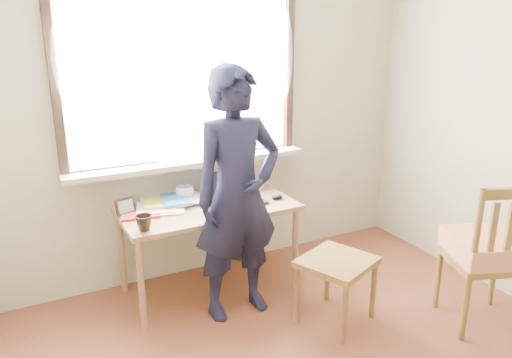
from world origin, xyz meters
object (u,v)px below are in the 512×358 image
work_chair (337,269)px  desk (208,215)px  side_chair (488,250)px  laptop (236,195)px  person (238,196)px  mug_white (185,193)px  mug_dark (144,223)px

work_chair → desk: bearing=127.5°
side_chair → desk: bearing=139.1°
laptop → person: bearing=-113.7°
laptop → person: person is taller
side_chair → mug_white: bearing=136.4°
mug_white → side_chair: bearing=-43.6°
desk → person: person is taller
mug_white → mug_dark: 0.61m
mug_white → person: (0.17, -0.56, 0.12)m
mug_dark → work_chair: (1.11, -0.55, -0.34)m
desk → work_chair: bearing=-52.5°
desk → mug_dark: 0.58m
laptop → side_chair: size_ratio=0.39×
mug_dark → work_chair: mug_dark is taller
desk → work_chair: size_ratio=2.20×
desk → side_chair: size_ratio=1.23×
person → desk: bearing=99.2°
side_chair → laptop: bearing=135.2°
work_chair → side_chair: bearing=-29.3°
laptop → person: (-0.14, -0.32, 0.12)m
work_chair → person: size_ratio=0.34×
mug_white → mug_dark: mug_white is taller
desk → side_chair: bearing=-40.9°
side_chair → person: size_ratio=0.60×
mug_white → person: person is taller
mug_dark → work_chair: 1.28m
mug_white → work_chair: (0.68, -0.98, -0.34)m
work_chair → person: bearing=140.9°
laptop → side_chair: (1.22, -1.21, -0.19)m
desk → person: size_ratio=0.74×
mug_white → work_chair: size_ratio=0.23×
mug_white → work_chair: mug_white is taller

